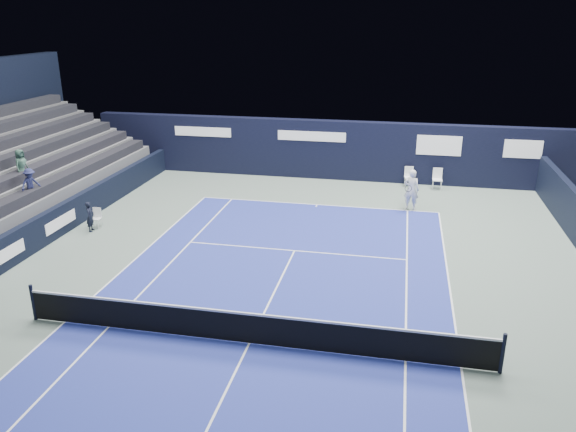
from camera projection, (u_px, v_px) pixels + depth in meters
name	position (u px, v px, depth m)	size (l,w,h in m)	color
ground	(267.00, 308.00, 16.88)	(48.00, 48.00, 0.00)	#596A60
court_surface	(249.00, 344.00, 15.04)	(10.97, 23.77, 0.01)	navy
folding_chair_back_a	(409.00, 173.00, 28.67)	(0.50, 0.53, 1.01)	white
folding_chair_back_b	(437.00, 177.00, 28.16)	(0.48, 0.47, 1.06)	white
line_judge_chair	(97.00, 216.00, 23.14)	(0.38, 0.36, 0.82)	white
line_judge	(90.00, 217.00, 22.65)	(0.45, 0.30, 1.24)	black
court_markings	(249.00, 343.00, 15.03)	(11.03, 23.83, 0.00)	white
tennis_net	(249.00, 327.00, 14.86)	(12.90, 0.10, 1.10)	black
back_sponsor_wall	(331.00, 150.00, 29.71)	(26.00, 0.63, 3.10)	black
side_barrier_left	(57.00, 222.00, 22.14)	(0.33, 22.00, 1.20)	black
tennis_player	(411.00, 190.00, 25.06)	(0.76, 0.90, 1.87)	silver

